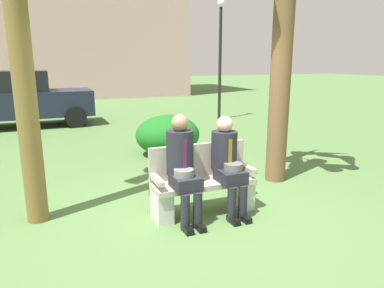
# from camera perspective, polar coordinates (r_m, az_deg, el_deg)

# --- Properties ---
(ground_plane) EXTENTS (80.00, 80.00, 0.00)m
(ground_plane) POSITION_cam_1_polar(r_m,az_deg,el_deg) (4.57, 0.78, -12.10)
(ground_plane) COLOR #4F743D
(park_bench) EXTENTS (1.35, 0.44, 0.90)m
(park_bench) POSITION_cam_1_polar(r_m,az_deg,el_deg) (4.65, 1.66, -6.38)
(park_bench) COLOR #B7AD9E
(park_bench) RESTS_ON ground
(seated_man_left) EXTENTS (0.34, 0.72, 1.33)m
(seated_man_left) POSITION_cam_1_polar(r_m,az_deg,el_deg) (4.32, -1.55, -3.15)
(seated_man_left) COLOR #23232D
(seated_man_left) RESTS_ON ground
(seated_man_right) EXTENTS (0.34, 0.72, 1.27)m
(seated_man_right) POSITION_cam_1_polar(r_m,az_deg,el_deg) (4.57, 5.77, -2.65)
(seated_man_right) COLOR #23232D
(seated_man_right) RESTS_ON ground
(shrub_near_bench) EXTENTS (1.37, 1.25, 0.85)m
(shrub_near_bench) POSITION_cam_1_polar(r_m,az_deg,el_deg) (7.50, -3.95, 1.47)
(shrub_near_bench) COLOR #1B671F
(shrub_near_bench) RESTS_ON ground
(parked_car_near) EXTENTS (3.93, 1.77, 1.68)m
(parked_car_near) POSITION_cam_1_polar(r_m,az_deg,el_deg) (11.80, -25.70, 6.55)
(parked_car_near) COLOR #1E2338
(parked_car_near) RESTS_ON ground
(street_lamp) EXTENTS (0.24, 0.24, 3.88)m
(street_lamp) POSITION_cam_1_polar(r_m,az_deg,el_deg) (12.06, 4.60, 15.15)
(street_lamp) COLOR black
(street_lamp) RESTS_ON ground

